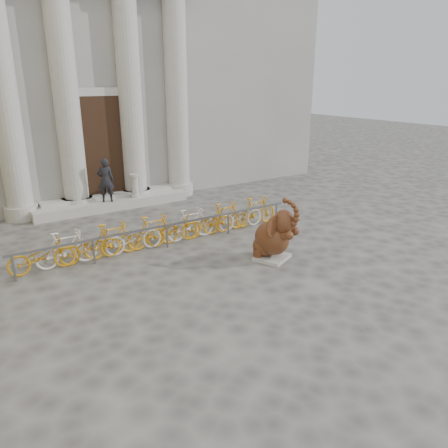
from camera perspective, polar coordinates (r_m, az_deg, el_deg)
ground at (r=9.89m, az=4.37°, el=-10.80°), size 80.00×80.00×0.00m
classical_building at (r=22.39m, az=-20.74°, el=20.38°), size 22.00×10.70×12.00m
entrance_steps at (r=17.66m, az=-14.45°, el=2.66°), size 6.00×1.20×0.36m
elephant_statue at (r=12.15m, az=6.49°, el=-1.69°), size 1.25×1.44×1.81m
bike_rack at (r=13.27m, az=-8.01°, el=-0.72°), size 8.81×0.53×1.00m
pedestrian at (r=17.02m, az=-15.20°, el=5.53°), size 0.71×0.58×1.66m
balustrade_post at (r=17.53m, az=-11.56°, el=4.81°), size 0.38×0.38×0.93m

